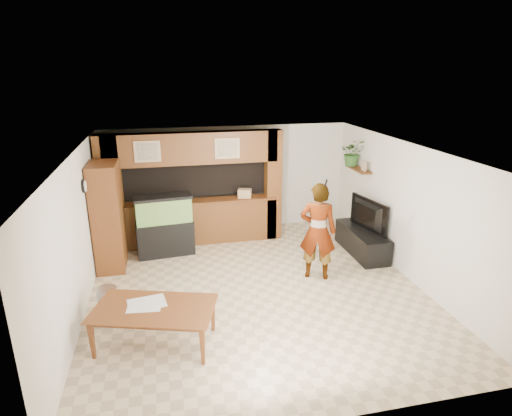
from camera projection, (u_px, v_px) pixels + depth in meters
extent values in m
plane|color=#CAB08C|center=(256.00, 289.00, 8.00)|extent=(6.50, 6.50, 0.00)
plane|color=white|center=(256.00, 151.00, 7.18)|extent=(6.50, 6.50, 0.00)
plane|color=silver|center=(228.00, 179.00, 10.60)|extent=(6.00, 0.00, 6.00)
plane|color=silver|center=(77.00, 238.00, 6.97)|extent=(0.00, 6.50, 6.50)
plane|color=silver|center=(409.00, 212.00, 8.21)|extent=(0.00, 6.50, 6.50)
cube|color=brown|center=(196.00, 223.00, 9.92)|extent=(3.80, 0.35, 1.00)
cube|color=brown|center=(195.00, 202.00, 9.76)|extent=(3.80, 0.43, 0.04)
cube|color=brown|center=(192.00, 148.00, 9.37)|extent=(3.80, 0.35, 0.70)
cube|color=brown|center=(111.00, 195.00, 9.30)|extent=(0.50, 0.35, 2.60)
cube|color=brown|center=(273.00, 185.00, 10.05)|extent=(0.35, 0.35, 2.60)
cube|color=black|center=(192.00, 177.00, 10.13)|extent=(4.20, 0.45, 0.85)
cube|color=tan|center=(147.00, 152.00, 8.99)|extent=(0.55, 0.03, 0.45)
cube|color=tan|center=(147.00, 152.00, 8.98)|extent=(0.43, 0.01, 0.35)
cube|color=tan|center=(227.00, 148.00, 9.35)|extent=(0.55, 0.03, 0.45)
cube|color=tan|center=(227.00, 148.00, 9.33)|extent=(0.43, 0.01, 0.35)
cylinder|color=black|center=(84.00, 186.00, 7.71)|extent=(0.04, 0.25, 0.25)
cylinder|color=white|center=(85.00, 186.00, 7.72)|extent=(0.01, 0.21, 0.21)
cube|color=brown|center=(358.00, 169.00, 9.86)|extent=(0.25, 0.90, 0.04)
cube|color=brown|center=(108.00, 217.00, 8.55)|extent=(0.55, 0.89, 2.18)
cylinder|color=#B2B2B7|center=(108.00, 305.00, 6.91)|extent=(0.32, 0.32, 0.59)
cube|color=black|center=(166.00, 238.00, 9.35)|extent=(1.22, 0.46, 0.76)
cube|color=#2F763A|center=(164.00, 210.00, 9.15)|extent=(1.17, 0.43, 0.53)
cube|color=black|center=(163.00, 197.00, 9.06)|extent=(1.22, 0.46, 0.06)
cube|color=black|center=(362.00, 241.00, 9.47)|extent=(0.59, 1.62, 0.54)
imported|color=black|center=(364.00, 215.00, 9.28)|extent=(0.39, 1.21, 0.69)
cube|color=tan|center=(364.00, 166.00, 9.56)|extent=(0.04, 0.17, 0.22)
imported|color=#2F5D25|center=(353.00, 153.00, 10.01)|extent=(0.69, 0.65, 0.63)
imported|color=tan|center=(318.00, 231.00, 8.17)|extent=(0.83, 0.70, 1.92)
cylinder|color=black|center=(326.00, 183.00, 7.72)|extent=(0.03, 0.10, 0.15)
imported|color=brown|center=(155.00, 327.00, 6.29)|extent=(1.96, 1.45, 0.62)
cube|color=silver|center=(147.00, 303.00, 6.34)|extent=(0.60, 0.48, 0.01)
cube|color=silver|center=(144.00, 306.00, 6.26)|extent=(0.52, 0.41, 0.01)
cube|color=tan|center=(245.00, 193.00, 9.96)|extent=(0.35, 0.29, 0.20)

